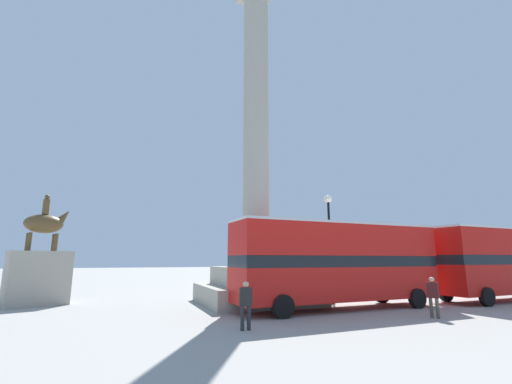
% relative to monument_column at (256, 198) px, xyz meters
% --- Properties ---
extents(ground_plane, '(200.00, 200.00, 0.00)m').
position_rel_monument_column_xyz_m(ground_plane, '(0.00, 0.00, -6.20)').
color(ground_plane, '#9E9B93').
extents(monument_column, '(6.19, 6.19, 22.51)m').
position_rel_monument_column_xyz_m(monument_column, '(0.00, 0.00, 0.00)').
color(monument_column, '#A39E8E').
rests_on(monument_column, ground_plane).
extents(bus_a, '(10.16, 3.23, 4.41)m').
position_rel_monument_column_xyz_m(bus_a, '(14.65, -4.28, -3.77)').
color(bus_a, '#B7140F').
rests_on(bus_a, ground_plane).
extents(bus_b, '(11.39, 3.26, 4.37)m').
position_rel_monument_column_xyz_m(bus_b, '(3.11, -3.87, -3.79)').
color(bus_b, red).
rests_on(bus_b, ground_plane).
extents(equestrian_statue, '(3.62, 3.13, 6.24)m').
position_rel_monument_column_xyz_m(equestrian_statue, '(-11.77, 3.58, -4.31)').
color(equestrian_statue, '#A39E8E').
rests_on(equestrian_statue, ground_plane).
extents(street_lamp, '(0.47, 0.47, 6.33)m').
position_rel_monument_column_xyz_m(street_lamp, '(3.99, -1.79, -2.38)').
color(street_lamp, black).
rests_on(street_lamp, ground_plane).
extents(pedestrian_near_lamp, '(0.38, 0.49, 1.73)m').
position_rel_monument_column_xyz_m(pedestrian_near_lamp, '(5.39, -7.55, -5.23)').
color(pedestrian_near_lamp, '#4C473D').
rests_on(pedestrian_near_lamp, ground_plane).
extents(pedestrian_by_plinth, '(0.46, 0.23, 1.71)m').
position_rel_monument_column_xyz_m(pedestrian_by_plinth, '(-3.09, -7.09, -5.25)').
color(pedestrian_by_plinth, '#28282D').
rests_on(pedestrian_by_plinth, ground_plane).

